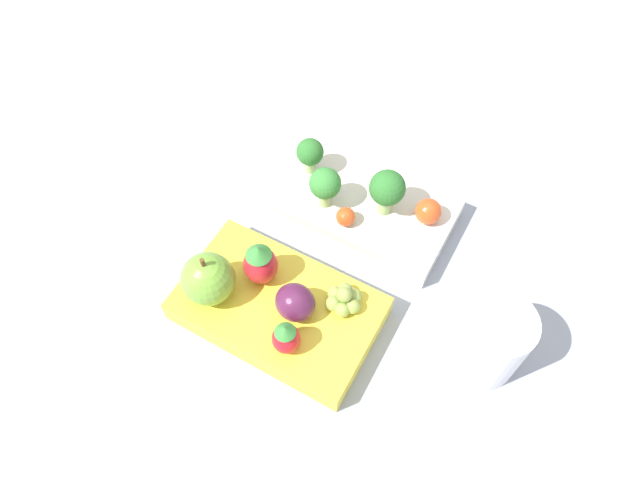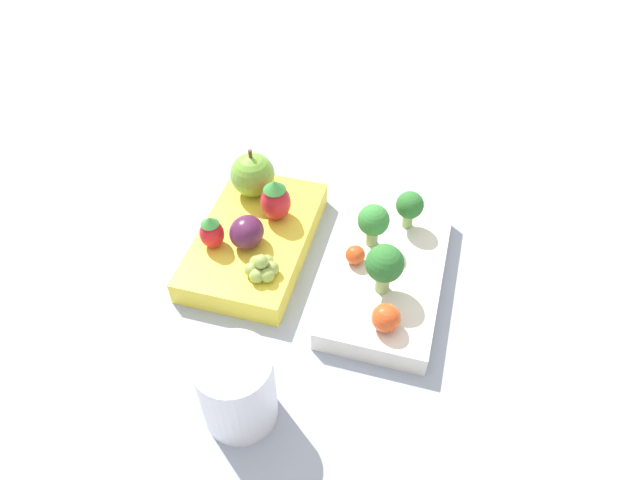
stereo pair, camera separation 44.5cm
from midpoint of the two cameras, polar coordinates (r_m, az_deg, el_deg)
ground_plane at (r=0.56m, az=16.20°, el=-16.90°), size 4.00×4.00×0.00m
bento_box_savoury at (r=0.56m, az=24.09°, el=-17.55°), size 0.22×0.14×0.02m
bento_box_fruit at (r=0.54m, az=8.51°, el=-14.35°), size 0.20×0.14×0.03m
broccoli_floret_0 at (r=0.53m, az=22.91°, el=-12.60°), size 0.03×0.03×0.05m
broccoli_floret_1 at (r=0.56m, az=25.88°, el=-10.18°), size 0.03×0.03×0.04m
broccoli_floret_2 at (r=0.51m, az=25.69°, el=-18.21°), size 0.04×0.04×0.06m
cherry_tomato_0 at (r=0.51m, az=26.43°, el=-23.75°), size 0.03×0.03×0.03m
cherry_tomato_1 at (r=0.53m, az=21.15°, el=-16.09°), size 0.02×0.02×0.02m
apple at (r=0.54m, az=7.78°, el=-6.58°), size 0.05×0.05×0.06m
strawberry_0 at (r=0.50m, az=4.46°, el=-14.69°), size 0.03×0.03×0.04m
strawberry_1 at (r=0.53m, az=11.23°, el=-10.12°), size 0.03×0.03×0.05m
plum at (r=0.51m, az=8.57°, el=-14.52°), size 0.04×0.03×0.03m
grape_cluster at (r=0.50m, az=11.13°, el=-19.02°), size 0.03×0.03×0.03m
drinking_cup at (r=0.45m, az=12.35°, el=-34.29°), size 0.06×0.06×0.08m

